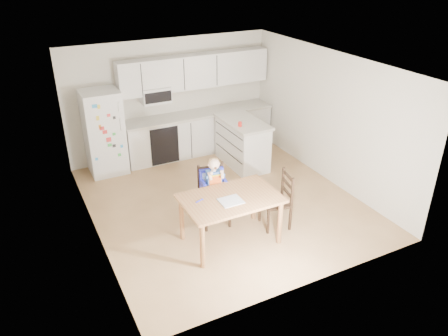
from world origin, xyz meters
TOP-DOWN VIEW (x-y plane):
  - room at (0.00, 0.48)m, footprint 4.52×5.01m
  - refrigerator at (-1.55, 2.15)m, footprint 0.72×0.70m
  - kitchen_run at (0.50, 2.24)m, footprint 3.37×0.62m
  - kitchen_island at (1.06, 1.18)m, footprint 0.70×1.34m
  - red_cup at (0.85, 0.92)m, footprint 0.07×0.07m
  - dining_table at (-0.43, -1.13)m, footprint 1.47×0.94m
  - napkin at (-0.48, -1.24)m, footprint 0.33×0.29m
  - toddler_spoon at (-0.90, -1.03)m, footprint 0.12×0.06m
  - chair_booster at (-0.42, -0.52)m, footprint 0.50×0.50m
  - chair_side at (0.51, -1.10)m, footprint 0.49×0.49m

SIDE VIEW (x-z plane):
  - kitchen_island at x=1.06m, z-range 0.00..0.99m
  - chair_side at x=0.51m, z-range 0.06..1.01m
  - dining_table at x=-0.43m, z-range 0.29..1.07m
  - chair_booster at x=-0.42m, z-range 0.12..1.31m
  - napkin at x=-0.48m, z-range 0.79..0.80m
  - toddler_spoon at x=-0.90m, z-range 0.79..0.80m
  - refrigerator at x=-1.55m, z-range 0.00..1.70m
  - kitchen_run at x=0.50m, z-range -0.20..1.95m
  - red_cup at x=0.85m, z-range 0.99..1.08m
  - room at x=0.00m, z-range -0.01..2.51m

